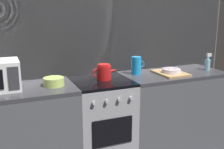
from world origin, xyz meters
The scene contains 9 objects.
back_wall centered at (0.00, 0.32, 1.20)m, with size 3.60×0.05×2.40m.
counter_left centered at (-0.90, 0.00, 0.45)m, with size 1.20×0.60×0.90m.
stove_unit centered at (0.00, 0.00, 0.45)m, with size 0.60×0.63×0.90m.
counter_right centered at (0.90, 0.00, 0.45)m, with size 1.20×0.60×0.90m.
kettle centered at (0.04, 0.01, 0.98)m, with size 0.28×0.15×0.17m.
mixing_bowl centered at (-0.49, -0.01, 0.94)m, with size 0.20×0.20×0.08m, color #B7D166.
pitcher centered at (0.46, 0.10, 1.00)m, with size 0.16×0.11×0.20m.
dish_pile centered at (0.83, -0.05, 0.92)m, with size 0.30×0.40×0.07m.
spray_bottle centered at (1.36, -0.05, 0.98)m, with size 0.08×0.06×0.20m.
Camera 1 is at (-0.95, -2.54, 1.62)m, focal length 43.11 mm.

